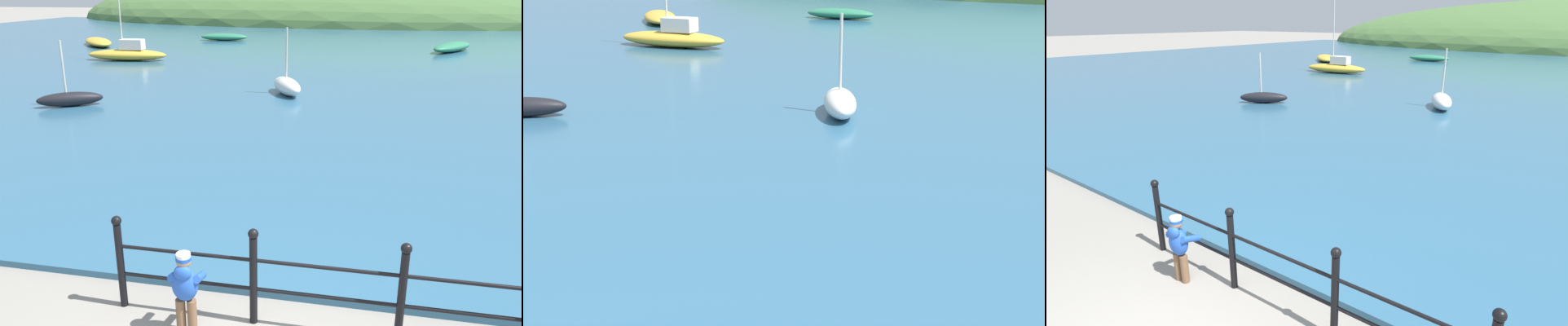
{
  "view_description": "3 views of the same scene",
  "coord_description": "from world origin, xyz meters",
  "views": [
    {
      "loc": [
        0.88,
        -3.42,
        3.7
      ],
      "look_at": [
        -0.61,
        3.67,
        1.22
      ],
      "focal_mm": 35.0,
      "sensor_mm": 36.0,
      "label": 1
    },
    {
      "loc": [
        4.21,
        -0.81,
        4.12
      ],
      "look_at": [
        0.12,
        7.5,
        1.21
      ],
      "focal_mm": 50.0,
      "sensor_mm": 36.0,
      "label": 2
    },
    {
      "loc": [
        3.39,
        -1.72,
        3.5
      ],
      "look_at": [
        -1.26,
        4.58,
        0.73
      ],
      "focal_mm": 28.0,
      "sensor_mm": 36.0,
      "label": 3
    }
  ],
  "objects": [
    {
      "name": "boat_white_sailboat",
      "position": [
        -11.71,
        22.06,
        0.47
      ],
      "size": [
        4.4,
        1.74,
        5.3
      ],
      "color": "gold",
      "rests_on": "water"
    },
    {
      "name": "child_in_coat",
      "position": [
        -0.94,
        1.17,
        0.6
      ],
      "size": [
        0.4,
        0.39,
        1.0
      ],
      "color": "brown",
      "rests_on": "ground"
    },
    {
      "name": "boat_mid_harbor",
      "position": [
        5.86,
        29.91,
        0.38
      ],
      "size": [
        3.36,
        4.51,
        0.55
      ],
      "color": "#287551",
      "rests_on": "water"
    },
    {
      "name": "iron_railing",
      "position": [
        0.58,
        1.5,
        0.64
      ],
      "size": [
        5.03,
        0.12,
        1.21
      ],
      "color": "black",
      "rests_on": "ground"
    },
    {
      "name": "boat_twin_mast",
      "position": [
        -8.51,
        11.23,
        0.35
      ],
      "size": [
        2.03,
        1.58,
        2.1
      ],
      "color": "black",
      "rests_on": "water"
    },
    {
      "name": "boat_nearest_quay",
      "position": [
        -17.05,
        28.65,
        0.35
      ],
      "size": [
        4.18,
        4.73,
        0.5
      ],
      "color": "gold",
      "rests_on": "water"
    },
    {
      "name": "boat_blue_hull",
      "position": [
        -1.93,
        14.62,
        0.41
      ],
      "size": [
        1.63,
        2.3,
        2.35
      ],
      "color": "silver",
      "rests_on": "water"
    },
    {
      "name": "boat_far_right",
      "position": [
        -9.69,
        33.86,
        0.36
      ],
      "size": [
        3.55,
        1.45,
        0.52
      ],
      "color": "#287551",
      "rests_on": "water"
    },
    {
      "name": "water",
      "position": [
        0.0,
        32.0,
        0.05
      ],
      "size": [
        80.0,
        60.0,
        0.1
      ],
      "primitive_type": "cube",
      "color": "#2D5B7A",
      "rests_on": "ground"
    },
    {
      "name": "far_hillside",
      "position": [
        0.0,
        67.55,
        0.0
      ],
      "size": [
        76.81,
        42.25,
        12.45
      ],
      "color": "#476B38",
      "rests_on": "ground"
    }
  ]
}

